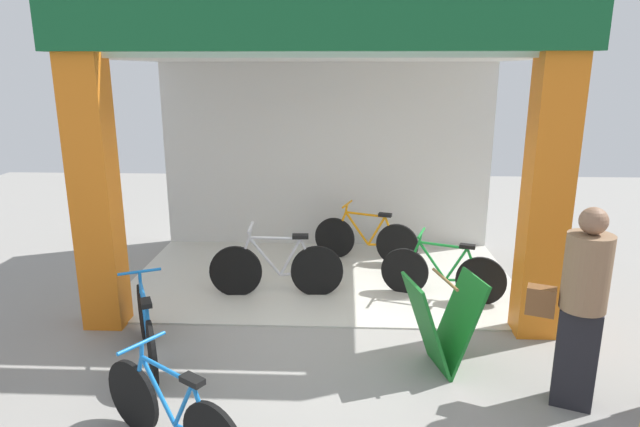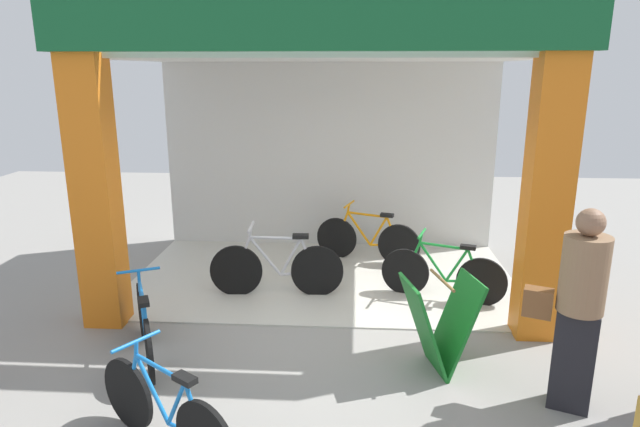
% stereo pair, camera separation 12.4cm
% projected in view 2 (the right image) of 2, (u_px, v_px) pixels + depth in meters
% --- Properties ---
extents(ground_plane, '(18.61, 18.61, 0.00)m').
position_uv_depth(ground_plane, '(316.00, 328.00, 6.26)').
color(ground_plane, gray).
rests_on(ground_plane, ground).
extents(shop_facade, '(5.50, 3.43, 3.78)m').
position_uv_depth(shop_facade, '(324.00, 135.00, 7.26)').
color(shop_facade, beige).
rests_on(shop_facade, ground).
extents(bicycle_inside_0, '(1.73, 0.48, 0.95)m').
position_uv_depth(bicycle_inside_0, '(277.00, 268.00, 7.05)').
color(bicycle_inside_0, black).
rests_on(bicycle_inside_0, ground).
extents(bicycle_inside_1, '(1.52, 0.56, 0.87)m').
position_uv_depth(bicycle_inside_1, '(443.00, 274.00, 6.93)').
color(bicycle_inside_1, black).
rests_on(bicycle_inside_1, ground).
extents(bicycle_inside_2, '(1.57, 0.58, 0.90)m').
position_uv_depth(bicycle_inside_2, '(368.00, 239.00, 8.31)').
color(bicycle_inside_2, black).
rests_on(bicycle_inside_2, ground).
extents(bicycle_parked_0, '(0.71, 1.44, 0.87)m').
position_uv_depth(bicycle_parked_0, '(145.00, 327.00, 5.52)').
color(bicycle_parked_0, black).
rests_on(bicycle_parked_0, ground).
extents(bicycle_parked_1, '(1.32, 0.90, 0.86)m').
position_uv_depth(bicycle_parked_1, '(164.00, 412.00, 4.16)').
color(bicycle_parked_1, black).
rests_on(bicycle_parked_1, ground).
extents(sandwich_board_sign, '(0.80, 0.70, 0.96)m').
position_uv_depth(sandwich_board_sign, '(439.00, 325.00, 5.28)').
color(sandwich_board_sign, '#197226').
rests_on(sandwich_board_sign, ground).
extents(pedestrian_2, '(0.68, 0.49, 1.80)m').
position_uv_depth(pedestrian_2, '(578.00, 307.00, 4.57)').
color(pedestrian_2, black).
rests_on(pedestrian_2, ground).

